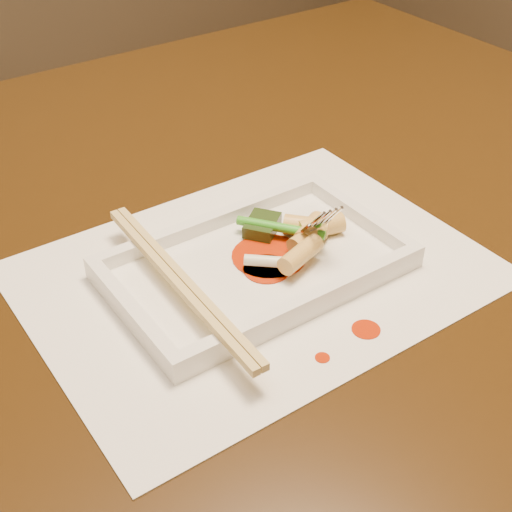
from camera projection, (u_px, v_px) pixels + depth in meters
table at (144, 315)px, 0.75m from camera, size 1.40×0.90×0.75m
placemat at (256, 273)px, 0.65m from camera, size 0.40×0.30×0.00m
sauce_splatter_a at (366, 329)px, 0.58m from camera, size 0.02×0.02×0.00m
sauce_splatter_b at (322, 358)px, 0.56m from camera, size 0.01×0.01×0.00m
plate_base at (256, 268)px, 0.64m from camera, size 0.26×0.16×0.01m
plate_rim_far at (212, 221)px, 0.69m from camera, size 0.26×0.01×0.01m
plate_rim_near at (307, 303)px, 0.59m from camera, size 0.26×0.01×0.01m
plate_rim_left at (131, 311)px, 0.58m from camera, size 0.01×0.14×0.01m
plate_rim_right at (360, 215)px, 0.69m from camera, size 0.01×0.14×0.01m
veg_piece at (262, 225)px, 0.68m from camera, size 0.05×0.05×0.01m
scallion_white at (267, 261)px, 0.63m from camera, size 0.04×0.03×0.01m
scallion_green at (281, 228)px, 0.67m from camera, size 0.06×0.07×0.01m
chopstick_a at (175, 282)px, 0.59m from camera, size 0.01×0.25×0.01m
chopstick_b at (184, 279)px, 0.60m from camera, size 0.01×0.25×0.01m
fork at (308, 163)px, 0.64m from camera, size 0.09×0.10×0.14m
sauce_blob_0 at (269, 256)px, 0.65m from camera, size 0.07×0.07×0.00m
sauce_blob_1 at (267, 269)px, 0.63m from camera, size 0.04×0.04×0.00m
rice_cake_0 at (306, 227)px, 0.67m from camera, size 0.04×0.04×0.02m
rice_cake_1 at (308, 238)px, 0.66m from camera, size 0.04×0.03×0.02m
rice_cake_2 at (301, 254)px, 0.63m from camera, size 0.05×0.03×0.02m
rice_cake_3 at (321, 226)px, 0.67m from camera, size 0.05×0.03×0.02m
rice_cake_4 at (311, 230)px, 0.67m from camera, size 0.04×0.04×0.02m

